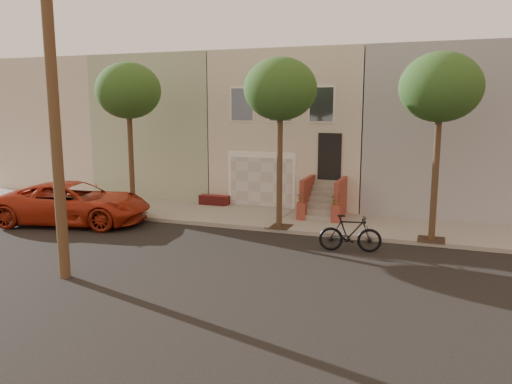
% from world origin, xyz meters
% --- Properties ---
extents(ground, '(90.00, 90.00, 0.00)m').
position_xyz_m(ground, '(0.00, 0.00, 0.00)').
color(ground, black).
rests_on(ground, ground).
extents(sidewalk, '(40.00, 3.70, 0.15)m').
position_xyz_m(sidewalk, '(0.00, 5.35, 0.07)').
color(sidewalk, gray).
rests_on(sidewalk, ground).
extents(house_row, '(33.10, 11.70, 7.00)m').
position_xyz_m(house_row, '(0.00, 11.19, 3.64)').
color(house_row, '#BCB4A0').
rests_on(house_row, sidewalk).
extents(tree_left, '(2.70, 2.57, 6.30)m').
position_xyz_m(tree_left, '(-5.50, 3.90, 5.26)').
color(tree_left, '#2D2116').
rests_on(tree_left, sidewalk).
extents(tree_mid, '(2.70, 2.57, 6.30)m').
position_xyz_m(tree_mid, '(1.00, 3.90, 5.26)').
color(tree_mid, '#2D2116').
rests_on(tree_mid, sidewalk).
extents(tree_right, '(2.70, 2.57, 6.30)m').
position_xyz_m(tree_right, '(6.50, 3.90, 5.26)').
color(tree_right, '#2D2116').
rests_on(tree_right, sidewalk).
extents(pickup_truck, '(6.51, 4.01, 1.68)m').
position_xyz_m(pickup_truck, '(-7.11, 2.15, 0.84)').
color(pickup_truck, '#A22914').
rests_on(pickup_truck, ground).
extents(motorcycle, '(2.09, 0.94, 1.22)m').
position_xyz_m(motorcycle, '(4.01, 2.03, 0.61)').
color(motorcycle, black).
rests_on(motorcycle, ground).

